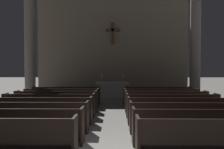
# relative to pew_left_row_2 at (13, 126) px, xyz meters

# --- Properties ---
(pew_left_row_2) EXTENTS (3.61, 0.50, 0.95)m
(pew_left_row_2) POSITION_rel_pew_left_row_2_xyz_m (0.00, 0.00, 0.00)
(pew_left_row_2) COLOR black
(pew_left_row_2) RESTS_ON ground
(pew_left_row_3) EXTENTS (3.61, 0.50, 0.95)m
(pew_left_row_3) POSITION_rel_pew_left_row_2_xyz_m (0.00, 1.05, 0.00)
(pew_left_row_3) COLOR black
(pew_left_row_3) RESTS_ON ground
(pew_left_row_4) EXTENTS (3.61, 0.50, 0.95)m
(pew_left_row_4) POSITION_rel_pew_left_row_2_xyz_m (0.00, 2.09, 0.00)
(pew_left_row_4) COLOR black
(pew_left_row_4) RESTS_ON ground
(pew_left_row_5) EXTENTS (3.61, 0.50, 0.95)m
(pew_left_row_5) POSITION_rel_pew_left_row_2_xyz_m (0.00, 3.14, 0.00)
(pew_left_row_5) COLOR black
(pew_left_row_5) RESTS_ON ground
(pew_left_row_6) EXTENTS (3.61, 0.50, 0.95)m
(pew_left_row_6) POSITION_rel_pew_left_row_2_xyz_m (0.00, 4.19, 0.00)
(pew_left_row_6) COLOR black
(pew_left_row_6) RESTS_ON ground
(pew_left_row_7) EXTENTS (3.61, 0.50, 0.95)m
(pew_left_row_7) POSITION_rel_pew_left_row_2_xyz_m (0.00, 5.24, 0.00)
(pew_left_row_7) COLOR black
(pew_left_row_7) RESTS_ON ground
(pew_left_row_8) EXTENTS (3.61, 0.50, 0.95)m
(pew_left_row_8) POSITION_rel_pew_left_row_2_xyz_m (0.00, 6.28, 0.00)
(pew_left_row_8) COLOR black
(pew_left_row_8) RESTS_ON ground
(pew_right_row_1) EXTENTS (3.61, 0.50, 0.95)m
(pew_right_row_1) POSITION_rel_pew_left_row_2_xyz_m (4.88, -1.05, 0.00)
(pew_right_row_1) COLOR black
(pew_right_row_1) RESTS_ON ground
(pew_right_row_2) EXTENTS (3.61, 0.50, 0.95)m
(pew_right_row_2) POSITION_rel_pew_left_row_2_xyz_m (4.88, 0.00, 0.00)
(pew_right_row_2) COLOR black
(pew_right_row_2) RESTS_ON ground
(pew_right_row_3) EXTENTS (3.61, 0.50, 0.95)m
(pew_right_row_3) POSITION_rel_pew_left_row_2_xyz_m (4.88, 1.05, 0.00)
(pew_right_row_3) COLOR black
(pew_right_row_3) RESTS_ON ground
(pew_right_row_4) EXTENTS (3.61, 0.50, 0.95)m
(pew_right_row_4) POSITION_rel_pew_left_row_2_xyz_m (4.88, 2.09, 0.00)
(pew_right_row_4) COLOR black
(pew_right_row_4) RESTS_ON ground
(pew_right_row_5) EXTENTS (3.61, 0.50, 0.95)m
(pew_right_row_5) POSITION_rel_pew_left_row_2_xyz_m (4.88, 3.14, 0.00)
(pew_right_row_5) COLOR black
(pew_right_row_5) RESTS_ON ground
(pew_right_row_6) EXTENTS (3.61, 0.50, 0.95)m
(pew_right_row_6) POSITION_rel_pew_left_row_2_xyz_m (4.88, 4.19, 0.00)
(pew_right_row_6) COLOR black
(pew_right_row_6) RESTS_ON ground
(pew_right_row_7) EXTENTS (3.61, 0.50, 0.95)m
(pew_right_row_7) POSITION_rel_pew_left_row_2_xyz_m (4.88, 5.24, 0.00)
(pew_right_row_7) COLOR black
(pew_right_row_7) RESTS_ON ground
(pew_right_row_8) EXTENTS (3.61, 0.50, 0.95)m
(pew_right_row_8) POSITION_rel_pew_left_row_2_xyz_m (4.88, 6.28, 0.00)
(pew_right_row_8) COLOR black
(pew_right_row_8) RESTS_ON ground
(column_left_second) EXTENTS (0.96, 0.96, 7.56)m
(column_left_second) POSITION_rel_pew_left_row_2_xyz_m (-2.68, 8.19, 3.21)
(column_left_second) COLOR gray
(column_left_second) RESTS_ON ground
(column_right_second) EXTENTS (0.96, 0.96, 7.56)m
(column_right_second) POSITION_rel_pew_left_row_2_xyz_m (7.56, 8.19, 3.21)
(column_right_second) COLOR gray
(column_right_second) RESTS_ON ground
(altar) EXTENTS (2.20, 0.90, 1.01)m
(altar) POSITION_rel_pew_left_row_2_xyz_m (2.44, 8.91, 0.06)
(altar) COLOR #BCB7AD
(altar) RESTS_ON ground
(candlestick_left) EXTENTS (0.16, 0.16, 0.55)m
(candlestick_left) POSITION_rel_pew_left_row_2_xyz_m (1.74, 8.91, 0.70)
(candlestick_left) COLOR #B79338
(candlestick_left) RESTS_ON altar
(candlestick_right) EXTENTS (0.16, 0.16, 0.55)m
(candlestick_right) POSITION_rel_pew_left_row_2_xyz_m (3.14, 8.91, 0.70)
(candlestick_right) COLOR #B79338
(candlestick_right) RESTS_ON altar
(apse_with_cross) EXTENTS (11.26, 0.44, 8.22)m
(apse_with_cross) POSITION_rel_pew_left_row_2_xyz_m (2.44, 11.25, 3.64)
(apse_with_cross) COLOR gray
(apse_with_cross) RESTS_ON ground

